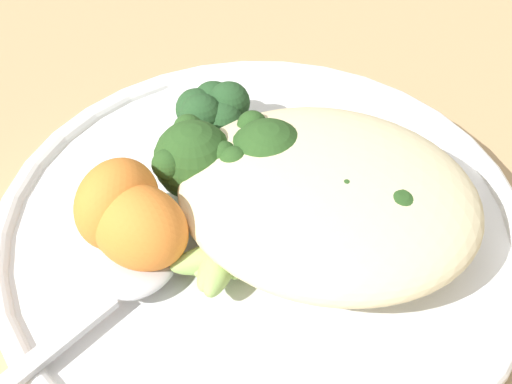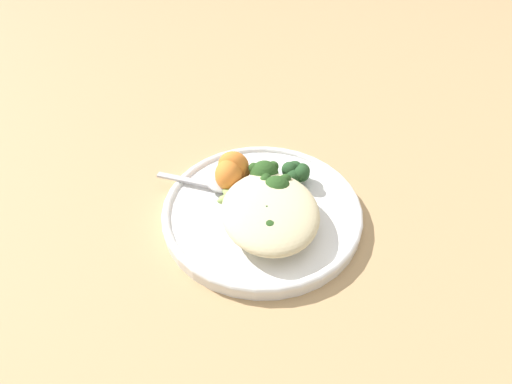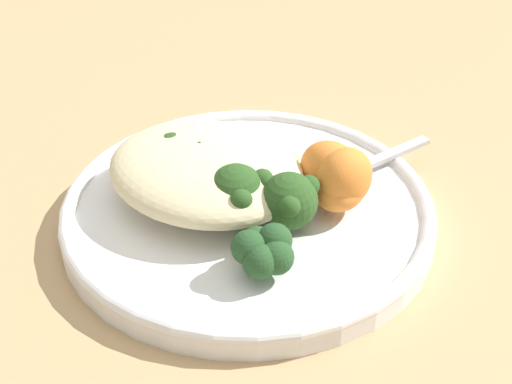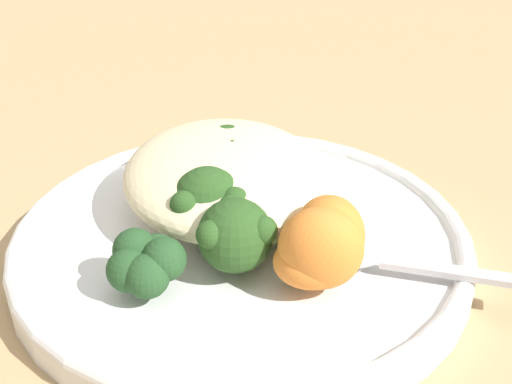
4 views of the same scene
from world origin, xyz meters
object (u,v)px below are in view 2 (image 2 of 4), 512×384
at_px(broccoli_stalk_1, 256,213).
at_px(sweet_potato_chunk_1, 229,174).
at_px(broccoli_stalk_3, 273,204).
at_px(kale_tuft, 296,172).
at_px(quinoa_mound, 270,211).
at_px(broccoli_stalk_4, 269,192).
at_px(sweet_potato_chunk_0, 233,166).
at_px(broccoli_stalk_6, 262,177).
at_px(plate, 259,210).
at_px(broccoli_stalk_0, 263,227).
at_px(sweet_potato_chunk_2, 235,171).
at_px(broccoli_stalk_5, 256,193).
at_px(broccoli_stalk_2, 265,206).
at_px(spoon, 212,184).

height_order(broccoli_stalk_1, sweet_potato_chunk_1, sweet_potato_chunk_1).
xyz_separation_m(broccoli_stalk_3, kale_tuft, (0.06, -0.04, -0.00)).
height_order(quinoa_mound, sweet_potato_chunk_1, sweet_potato_chunk_1).
bearing_deg(broccoli_stalk_4, sweet_potato_chunk_0, 132.22).
bearing_deg(kale_tuft, sweet_potato_chunk_1, 90.32).
distance_m(broccoli_stalk_3, broccoli_stalk_6, 0.05).
height_order(quinoa_mound, broccoli_stalk_3, quinoa_mound).
bearing_deg(plate, broccoli_stalk_0, 178.25).
distance_m(broccoli_stalk_6, sweet_potato_chunk_1, 0.05).
xyz_separation_m(broccoli_stalk_4, sweet_potato_chunk_2, (0.06, 0.04, -0.00)).
relative_size(broccoli_stalk_3, broccoli_stalk_4, 0.89).
xyz_separation_m(quinoa_mound, broccoli_stalk_1, (0.00, 0.02, -0.00)).
bearing_deg(sweet_potato_chunk_1, plate, -141.05).
distance_m(broccoli_stalk_0, broccoli_stalk_5, 0.07).
bearing_deg(broccoli_stalk_2, sweet_potato_chunk_2, 144.10).
distance_m(broccoli_stalk_3, spoon, 0.10).
distance_m(broccoli_stalk_6, sweet_potato_chunk_0, 0.05).
distance_m(quinoa_mound, broccoli_stalk_0, 0.03).
bearing_deg(sweet_potato_chunk_2, sweet_potato_chunk_0, 43.72).
xyz_separation_m(broccoli_stalk_1, spoon, (0.08, 0.06, -0.01)).
distance_m(plate, broccoli_stalk_3, 0.04).
bearing_deg(broccoli_stalk_3, broccoli_stalk_4, 121.12).
xyz_separation_m(broccoli_stalk_2, broccoli_stalk_3, (-0.00, -0.01, 0.00)).
xyz_separation_m(plate, broccoli_stalk_2, (-0.02, -0.01, 0.02)).
distance_m(broccoli_stalk_0, broccoli_stalk_1, 0.03).
distance_m(quinoa_mound, broccoli_stalk_6, 0.07).
relative_size(broccoli_stalk_2, broccoli_stalk_5, 1.03).
bearing_deg(broccoli_stalk_5, broccoli_stalk_6, 58.74).
bearing_deg(sweet_potato_chunk_2, broccoli_stalk_2, -155.64).
distance_m(broccoli_stalk_1, sweet_potato_chunk_1, 0.08).
distance_m(broccoli_stalk_2, kale_tuft, 0.08).
relative_size(broccoli_stalk_2, kale_tuft, 2.05).
bearing_deg(sweet_potato_chunk_2, broccoli_stalk_0, -167.67).
bearing_deg(quinoa_mound, broccoli_stalk_2, 12.01).
height_order(plate, broccoli_stalk_6, broccoli_stalk_6).
distance_m(quinoa_mound, kale_tuft, 0.10).
bearing_deg(broccoli_stalk_5, spoon, 142.46).
bearing_deg(broccoli_stalk_6, sweet_potato_chunk_2, 112.89).
xyz_separation_m(sweet_potato_chunk_0, sweet_potato_chunk_1, (-0.02, 0.01, -0.00)).
xyz_separation_m(broccoli_stalk_2, broccoli_stalk_6, (0.05, -0.00, 0.01)).
distance_m(broccoli_stalk_1, broccoli_stalk_4, 0.04).
height_order(broccoli_stalk_5, broccoli_stalk_6, broccoli_stalk_6).
relative_size(sweet_potato_chunk_0, sweet_potato_chunk_1, 0.95).
relative_size(sweet_potato_chunk_0, sweet_potato_chunk_2, 1.01).
xyz_separation_m(broccoli_stalk_6, sweet_potato_chunk_0, (0.03, 0.04, 0.00)).
relative_size(broccoli_stalk_0, sweet_potato_chunk_2, 2.28).
height_order(quinoa_mound, broccoli_stalk_1, same).
bearing_deg(kale_tuft, sweet_potato_chunk_2, 82.02).
relative_size(quinoa_mound, broccoli_stalk_3, 1.64).
distance_m(sweet_potato_chunk_0, kale_tuft, 0.09).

